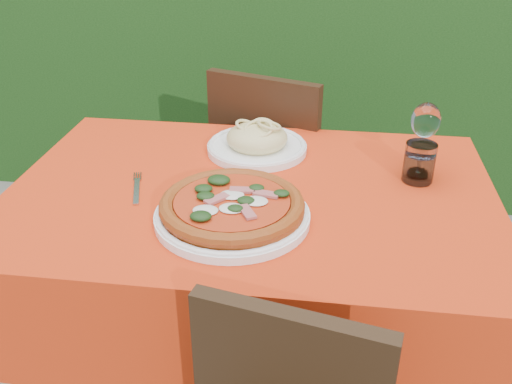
# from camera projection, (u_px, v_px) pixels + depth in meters

# --- Properties ---
(hedge) EXTENTS (3.20, 0.55, 1.78)m
(hedge) POSITION_uv_depth(u_px,v_px,m) (297.00, 7.00, 2.75)
(hedge) COLOR black
(hedge) RESTS_ON ground
(dining_table) EXTENTS (1.26, 0.86, 0.75)m
(dining_table) POSITION_uv_depth(u_px,v_px,m) (251.00, 238.00, 1.55)
(dining_table) COLOR #412615
(dining_table) RESTS_ON ground
(chair_far) EXTENTS (0.51, 0.51, 0.89)m
(chair_far) POSITION_uv_depth(u_px,v_px,m) (274.00, 171.00, 2.10)
(chair_far) COLOR black
(chair_far) RESTS_ON ground
(pizza_plate) EXTENTS (0.43, 0.43, 0.07)m
(pizza_plate) POSITION_uv_depth(u_px,v_px,m) (232.00, 209.00, 1.33)
(pizza_plate) COLOR white
(pizza_plate) RESTS_ON dining_table
(pasta_plate) EXTENTS (0.29, 0.29, 0.08)m
(pasta_plate) POSITION_uv_depth(u_px,v_px,m) (257.00, 142.00, 1.67)
(pasta_plate) COLOR white
(pasta_plate) RESTS_ON dining_table
(water_glass) EXTENTS (0.08, 0.08, 0.11)m
(water_glass) POSITION_uv_depth(u_px,v_px,m) (419.00, 164.00, 1.50)
(water_glass) COLOR silver
(water_glass) RESTS_ON dining_table
(wine_glass) EXTENTS (0.08, 0.08, 0.19)m
(wine_glass) POSITION_uv_depth(u_px,v_px,m) (425.00, 123.00, 1.52)
(wine_glass) COLOR silver
(wine_glass) RESTS_ON dining_table
(fork) EXTENTS (0.08, 0.19, 0.01)m
(fork) POSITION_uv_depth(u_px,v_px,m) (137.00, 191.00, 1.46)
(fork) COLOR #B1B1B8
(fork) RESTS_ON dining_table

